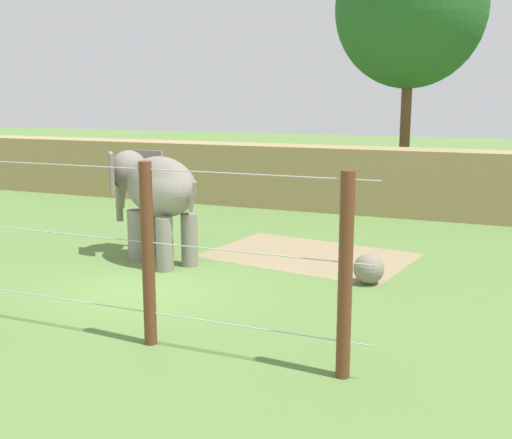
% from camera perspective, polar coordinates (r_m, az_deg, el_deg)
% --- Properties ---
extents(ground_plane, '(120.00, 120.00, 0.00)m').
position_cam_1_polar(ground_plane, '(14.65, -10.28, -6.26)').
color(ground_plane, '#5B7F3D').
extents(dirt_patch, '(5.91, 4.43, 0.01)m').
position_cam_1_polar(dirt_patch, '(17.46, 4.85, -3.27)').
color(dirt_patch, '#937F5B').
rests_on(dirt_patch, ground).
extents(embankment_wall, '(36.00, 1.80, 2.46)m').
position_cam_1_polar(embankment_wall, '(24.81, 4.36, 3.90)').
color(embankment_wall, tan).
rests_on(embankment_wall, ground).
extents(elephant, '(3.59, 2.59, 2.89)m').
position_cam_1_polar(elephant, '(16.69, -9.24, 2.64)').
color(elephant, gray).
rests_on(elephant, ground).
extents(enrichment_ball, '(0.73, 0.73, 0.73)m').
position_cam_1_polar(enrichment_ball, '(14.96, 10.26, -4.44)').
color(enrichment_ball, gray).
rests_on(enrichment_ball, ground).
extents(cable_fence, '(11.83, 0.22, 3.27)m').
position_cam_1_polar(cable_fence, '(12.13, -17.48, -2.24)').
color(cable_fence, brown).
rests_on(cable_fence, ground).
extents(tree_left_of_centre, '(6.20, 6.20, 11.19)m').
position_cam_1_polar(tree_left_of_centre, '(27.89, 13.94, 18.18)').
color(tree_left_of_centre, brown).
rests_on(tree_left_of_centre, ground).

